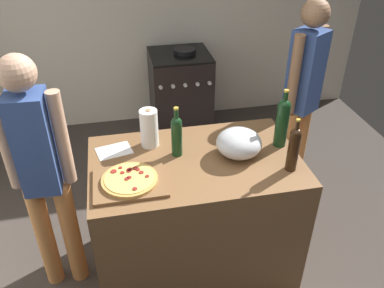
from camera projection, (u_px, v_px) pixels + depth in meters
The scene contains 14 objects.
ground_plane at pixel (175, 197), 3.47m from camera, with size 4.70×3.48×0.02m, color #3F3833.
kitchen_wall_rear at pixel (147, 0), 3.98m from camera, with size 4.70×0.10×2.60m, color silver.
counter at pixel (195, 214), 2.64m from camera, with size 1.27×0.78×0.88m, color brown.
cutting_board at pixel (130, 182), 2.21m from camera, with size 0.40×0.32×0.02m, color brown.
pizza at pixel (130, 179), 2.19m from camera, with size 0.31×0.31×0.03m.
mixing_bowl at pixel (239, 143), 2.40m from camera, with size 0.28×0.28×0.17m.
paper_towel_roll at pixel (149, 128), 2.47m from camera, with size 0.11×0.11×0.25m.
wine_bottle_dark at pixel (177, 134), 2.37m from camera, with size 0.07×0.07×0.32m.
wine_bottle_clear at pixel (282, 121), 2.45m from camera, with size 0.08×0.08×0.38m.
wine_bottle_amber at pixel (294, 148), 2.24m from camera, with size 0.07×0.07×0.33m.
recipe_sheet at pixel (114, 151), 2.48m from camera, with size 0.21×0.15×0.00m, color white.
stove at pixel (180, 94), 4.16m from camera, with size 0.59×0.58×0.91m.
person_in_stripes at pixel (42, 170), 2.27m from camera, with size 0.37×0.21×1.60m.
person_in_red at pixel (302, 94), 3.02m from camera, with size 0.33×0.28×1.64m.
Camera 1 is at (-0.39, -1.19, 2.28)m, focal length 37.43 mm.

